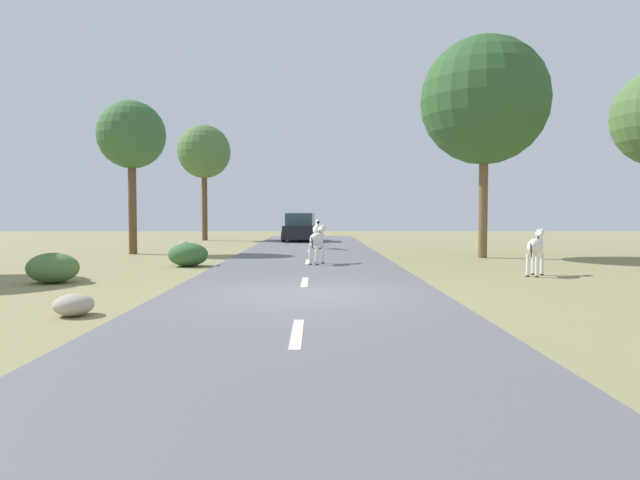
% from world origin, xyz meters
% --- Properties ---
extents(ground_plane, '(90.00, 90.00, 0.00)m').
position_xyz_m(ground_plane, '(0.00, 0.00, 0.00)').
color(ground_plane, '#8E8456').
extents(road, '(6.00, 64.00, 0.05)m').
position_xyz_m(road, '(-0.14, 0.00, 0.03)').
color(road, slate).
rests_on(road, ground_plane).
extents(lane_markings, '(0.16, 56.00, 0.01)m').
position_xyz_m(lane_markings, '(-0.14, -1.00, 0.05)').
color(lane_markings, silver).
rests_on(lane_markings, road).
extents(zebra_0, '(0.47, 1.59, 1.50)m').
position_xyz_m(zebra_0, '(0.21, 15.51, 0.94)').
color(zebra_0, silver).
rests_on(zebra_0, road).
extents(zebra_1, '(0.69, 1.40, 1.37)m').
position_xyz_m(zebra_1, '(0.19, 7.10, 0.87)').
color(zebra_1, silver).
rests_on(zebra_1, road).
extents(zebra_2, '(0.98, 1.28, 1.36)m').
position_xyz_m(zebra_2, '(6.31, 3.84, 0.81)').
color(zebra_2, silver).
rests_on(zebra_2, ground_plane).
extents(car_0, '(2.25, 4.45, 1.74)m').
position_xyz_m(car_0, '(-0.80, 23.18, 0.85)').
color(car_0, black).
rests_on(car_0, road).
extents(tree_0, '(5.01, 5.01, 8.70)m').
position_xyz_m(tree_0, '(6.78, 10.45, 6.18)').
color(tree_0, brown).
rests_on(tree_0, ground_plane).
extents(tree_1, '(3.46, 3.46, 7.56)m').
position_xyz_m(tree_1, '(-7.18, 25.44, 5.78)').
color(tree_1, brown).
rests_on(tree_1, ground_plane).
extents(tree_3, '(2.91, 2.91, 6.61)m').
position_xyz_m(tree_3, '(-7.80, 12.64, 5.09)').
color(tree_3, brown).
rests_on(tree_3, ground_plane).
extents(bush_0, '(1.31, 1.18, 0.79)m').
position_xyz_m(bush_0, '(-4.10, 6.81, 0.39)').
color(bush_0, '#386633').
rests_on(bush_0, ground_plane).
extents(bush_1, '(1.27, 1.15, 0.76)m').
position_xyz_m(bush_1, '(-6.48, 2.29, 0.38)').
color(bush_1, '#4C7038').
rests_on(bush_1, ground_plane).
extents(rock_2, '(0.56, 0.54, 0.43)m').
position_xyz_m(rock_2, '(-6.31, 15.70, 0.21)').
color(rock_2, '#A89E8C').
rests_on(rock_2, ground_plane).
extents(rock_4, '(0.66, 0.72, 0.38)m').
position_xyz_m(rock_4, '(-4.00, -2.32, 0.19)').
color(rock_4, '#A89E8C').
rests_on(rock_4, ground_plane).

